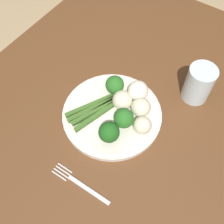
{
  "coord_description": "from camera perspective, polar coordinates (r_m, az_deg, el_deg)",
  "views": [
    {
      "loc": [
        -0.31,
        -0.18,
        1.41
      ],
      "look_at": [
        0.02,
        0.05,
        0.76
      ],
      "focal_mm": 44.05,
      "sensor_mm": 36.0,
      "label": 1
    }
  ],
  "objects": [
    {
      "name": "asparagus_bundle",
      "position": [
        0.76,
        -3.94,
        0.29
      ],
      "size": [
        0.15,
        0.1,
        0.01
      ],
      "rotation": [
        0.0,
        0.0,
        2.74
      ],
      "color": "#3D6626",
      "rests_on": "plate"
    },
    {
      "name": "plate",
      "position": [
        0.77,
        0.0,
        -0.49
      ],
      "size": [
        0.28,
        0.28,
        0.01
      ],
      "primitive_type": "cylinder",
      "color": "silver",
      "rests_on": "dining_table"
    },
    {
      "name": "cauliflower_near_center",
      "position": [
        0.72,
        6.31,
        -2.75
      ],
      "size": [
        0.05,
        0.05,
        0.05
      ],
      "primitive_type": "sphere",
      "color": "beige",
      "rests_on": "plate"
    },
    {
      "name": "ground_plane",
      "position": [
        1.46,
        1.05,
        -17.82
      ],
      "size": [
        6.0,
        6.0,
        0.02
      ],
      "primitive_type": "cube",
      "color": "tan"
    },
    {
      "name": "cauliflower_back_right",
      "position": [
        0.75,
        2.17,
        2.46
      ],
      "size": [
        0.06,
        0.06,
        0.06
      ],
      "primitive_type": "sphere",
      "color": "beige",
      "rests_on": "plate"
    },
    {
      "name": "broccoli_left",
      "position": [
        0.71,
        2.5,
        -1.39
      ],
      "size": [
        0.05,
        0.05,
        0.07
      ],
      "color": "#568E33",
      "rests_on": "plate"
    },
    {
      "name": "dining_table",
      "position": [
        0.84,
        1.74,
        -7.08
      ],
      "size": [
        1.26,
        0.98,
        0.74
      ],
      "color": "brown",
      "rests_on": "ground_plane"
    },
    {
      "name": "broccoli_outer_edge",
      "position": [
        0.77,
        0.57,
        5.62
      ],
      "size": [
        0.05,
        0.05,
        0.06
      ],
      "color": "#568E33",
      "rests_on": "plate"
    },
    {
      "name": "fork",
      "position": [
        0.7,
        -6.58,
        -14.68
      ],
      "size": [
        0.03,
        0.17,
        0.0
      ],
      "rotation": [
        0.0,
        0.0,
        1.59
      ],
      "color": "silver",
      "rests_on": "dining_table"
    },
    {
      "name": "water_glass",
      "position": [
        0.81,
        17.55,
        5.64
      ],
      "size": [
        0.08,
        0.08,
        0.11
      ],
      "primitive_type": "cylinder",
      "color": "silver",
      "rests_on": "dining_table"
    },
    {
      "name": "broccoli_front",
      "position": [
        0.69,
        -0.62,
        -4.27
      ],
      "size": [
        0.05,
        0.05,
        0.07
      ],
      "color": "#4C7F2B",
      "rests_on": "plate"
    },
    {
      "name": "cauliflower_edge",
      "position": [
        0.74,
        6.01,
        0.99
      ],
      "size": [
        0.05,
        0.05,
        0.05
      ],
      "primitive_type": "sphere",
      "color": "beige",
      "rests_on": "plate"
    },
    {
      "name": "cauliflower_back",
      "position": [
        0.77,
        5.37,
        4.39
      ],
      "size": [
        0.06,
        0.06,
        0.06
      ],
      "primitive_type": "sphere",
      "color": "white",
      "rests_on": "plate"
    }
  ]
}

